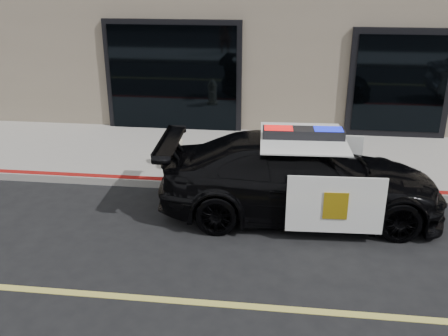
# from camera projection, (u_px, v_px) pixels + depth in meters

# --- Properties ---
(ground) EXTENTS (120.00, 120.00, 0.00)m
(ground) POSITION_uv_depth(u_px,v_px,m) (137.00, 298.00, 6.51)
(ground) COLOR black
(ground) RESTS_ON ground
(sidewalk_n) EXTENTS (60.00, 3.50, 0.15)m
(sidewalk_n) POSITION_uv_depth(u_px,v_px,m) (202.00, 154.00, 11.32)
(sidewalk_n) COLOR gray
(sidewalk_n) RESTS_ON ground
(police_car) EXTENTS (2.44, 4.97, 1.57)m
(police_car) POSITION_uv_depth(u_px,v_px,m) (301.00, 177.00, 8.49)
(police_car) COLOR black
(police_car) RESTS_ON ground
(fire_hydrant) EXTENTS (0.34, 0.48, 0.76)m
(fire_hydrant) POSITION_uv_depth(u_px,v_px,m) (176.00, 151.00, 10.25)
(fire_hydrant) COLOR beige
(fire_hydrant) RESTS_ON sidewalk_n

